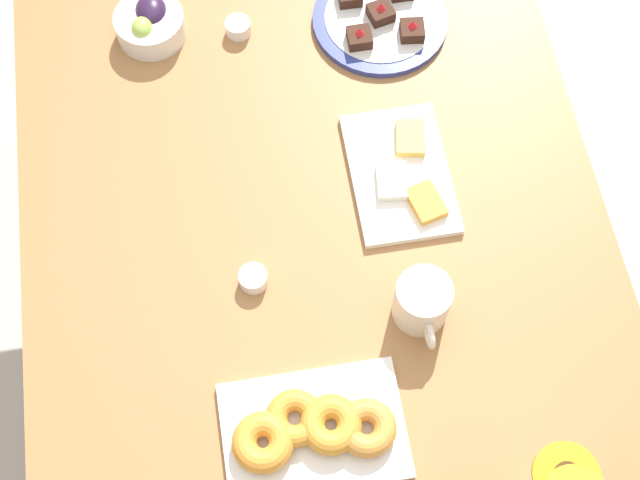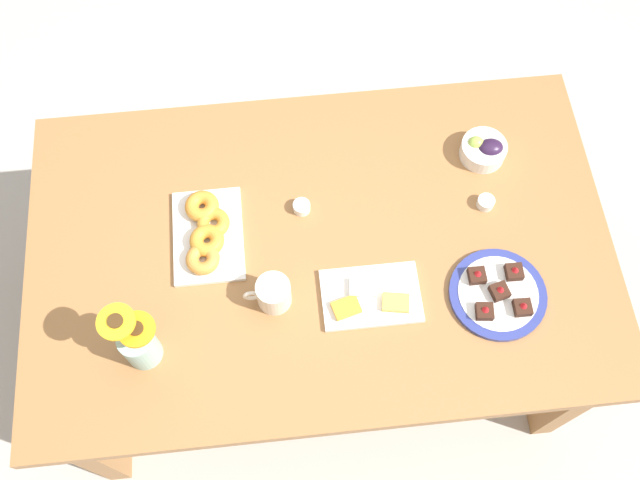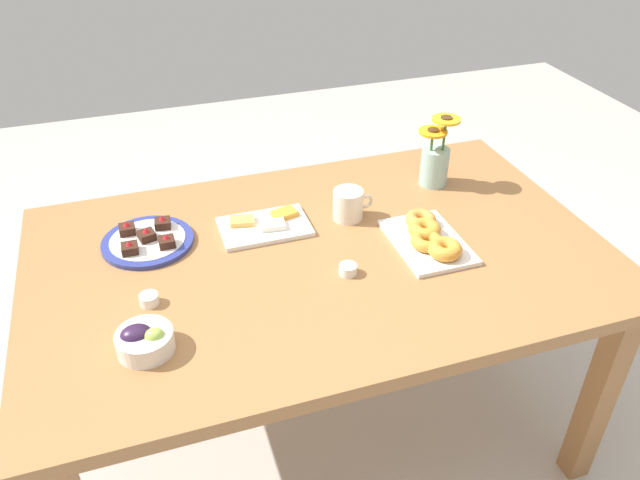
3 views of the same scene
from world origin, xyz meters
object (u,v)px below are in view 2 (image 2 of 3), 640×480
at_px(croissant_platter, 207,233).
at_px(jam_cup_honey, 486,202).
at_px(flower_vase, 138,344).
at_px(cheese_platter, 370,297).
at_px(dessert_plate, 498,294).
at_px(coffee_mug, 273,293).
at_px(jam_cup_berry, 302,207).
at_px(grape_bowl, 484,149).
at_px(dining_table, 320,258).

xyz_separation_m(croissant_platter, jam_cup_honey, (-0.78, -0.02, -0.01)).
distance_m(jam_cup_honey, flower_vase, 1.01).
relative_size(cheese_platter, dessert_plate, 1.01).
distance_m(coffee_mug, dessert_plate, 0.59).
bearing_deg(croissant_platter, jam_cup_honey, -178.72).
bearing_deg(cheese_platter, jam_cup_berry, -61.16).
bearing_deg(grape_bowl, dessert_plate, 83.94).
xyz_separation_m(cheese_platter, dessert_plate, (-0.34, 0.03, 0.00)).
bearing_deg(dining_table, flower_vase, 27.92).
xyz_separation_m(grape_bowl, croissant_platter, (0.80, 0.18, -0.01)).
bearing_deg(dessert_plate, grape_bowl, -96.06).
relative_size(coffee_mug, jam_cup_honey, 2.60).
relative_size(grape_bowl, flower_vase, 0.55).
bearing_deg(cheese_platter, dining_table, -54.66).
height_order(jam_cup_berry, dessert_plate, dessert_plate).
bearing_deg(jam_cup_honey, coffee_mug, 19.84).
xyz_separation_m(coffee_mug, jam_cup_honey, (-0.61, -0.22, -0.03)).
distance_m(dining_table, jam_cup_honey, 0.49).
distance_m(grape_bowl, jam_cup_berry, 0.55).
bearing_deg(grape_bowl, coffee_mug, 31.05).
height_order(dining_table, jam_cup_berry, jam_cup_berry).
xyz_separation_m(coffee_mug, grape_bowl, (-0.63, -0.38, -0.02)).
bearing_deg(grape_bowl, jam_cup_honey, 81.41).
bearing_deg(coffee_mug, grape_bowl, -148.95).
xyz_separation_m(grape_bowl, jam_cup_honey, (0.02, 0.16, -0.01)).
relative_size(croissant_platter, flower_vase, 1.18).
relative_size(dining_table, dessert_plate, 6.20).
relative_size(dining_table, cheese_platter, 6.15).
relative_size(jam_cup_berry, flower_vase, 0.20).
bearing_deg(cheese_platter, coffee_mug, -4.96).
bearing_deg(croissant_platter, flower_vase, 61.28).
bearing_deg(flower_vase, jam_cup_berry, -139.69).
distance_m(croissant_platter, dessert_plate, 0.80).
relative_size(cheese_platter, croissant_platter, 0.92).
xyz_separation_m(coffee_mug, cheese_platter, (-0.25, 0.02, -0.04)).
distance_m(dining_table, croissant_platter, 0.33).
relative_size(coffee_mug, flower_vase, 0.52).
height_order(cheese_platter, dessert_plate, dessert_plate).
bearing_deg(dessert_plate, flower_vase, 3.74).
xyz_separation_m(dining_table, flower_vase, (0.47, 0.25, 0.17)).
xyz_separation_m(cheese_platter, croissant_platter, (0.42, -0.22, 0.01)).
bearing_deg(jam_cup_honey, croissant_platter, 1.28).
distance_m(croissant_platter, flower_vase, 0.36).
height_order(croissant_platter, jam_cup_berry, croissant_platter).
bearing_deg(grape_bowl, cheese_platter, 46.62).
height_order(cheese_platter, jam_cup_berry, cheese_platter).
xyz_separation_m(croissant_platter, jam_cup_berry, (-0.26, -0.06, -0.01)).
distance_m(jam_cup_honey, dessert_plate, 0.27).
height_order(dining_table, croissant_platter, croissant_platter).
height_order(grape_bowl, jam_cup_berry, grape_bowl).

